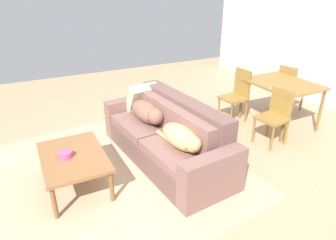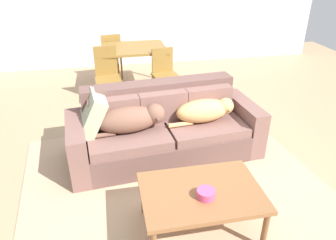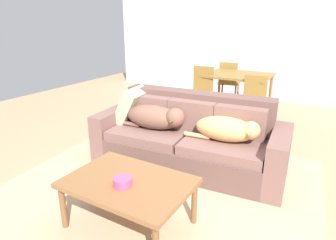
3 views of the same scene
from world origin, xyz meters
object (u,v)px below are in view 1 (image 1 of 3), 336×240
dining_chair_near_left (237,93)px  dining_chair_far_left (289,86)px  dog_on_left_cushion (148,112)px  dog_on_right_cushion (182,138)px  couch (168,137)px  dining_table (282,87)px  coffee_table (73,159)px  dining_chair_near_right (275,114)px  throw_pillow_by_left_arm (142,98)px  bowl_on_coffee_table (65,155)px

dining_chair_near_left → dining_chair_far_left: (0.10, 1.16, -0.00)m
dog_on_left_cushion → dog_on_right_cushion: 0.88m
couch → dining_table: bearing=88.0°
coffee_table → dining_table: dining_table is taller
couch → dog_on_right_cushion: bearing=-12.4°
couch → dining_chair_near_right: size_ratio=2.72×
dog_on_left_cushion → dining_chair_far_left: dining_chair_far_left is taller
dog_on_left_cushion → throw_pillow_by_left_arm: throw_pillow_by_left_arm is taller
dog_on_left_cushion → dining_chair_near_right: (0.70, 1.79, -0.11)m
dog_on_left_cushion → dining_chair_near_left: dining_chair_near_left is taller
bowl_on_coffee_table → dining_chair_far_left: (-0.61, 4.21, 0.02)m
couch → dog_on_left_cushion: bearing=-166.6°
couch → dining_chair_near_left: size_ratio=2.50×
dining_chair_near_right → dining_table: bearing=120.1°
couch → dining_chair_near_right: (0.31, 1.66, 0.14)m
dog_on_right_cushion → throw_pillow_by_left_arm: bearing=173.4°
bowl_on_coffee_table → dining_chair_near_right: size_ratio=0.18×
dog_on_right_cushion → coffee_table: bearing=-113.8°
coffee_table → dining_chair_near_right: (0.24, 2.95, 0.08)m
dog_on_right_cushion → dining_table: (-0.61, 2.27, 0.12)m
dining_chair_near_left → dog_on_right_cushion: bearing=-61.1°
dining_table → dog_on_right_cushion: bearing=-74.8°
dining_table → dining_chair_near_right: dining_chair_near_right is taller
dining_table → dining_chair_far_left: size_ratio=1.25×
couch → dining_chair_far_left: (-0.52, 2.84, 0.17)m
dining_chair_near_left → dog_on_left_cushion: bearing=-86.3°
bowl_on_coffee_table → dining_chair_near_right: bearing=85.7°
couch → bowl_on_coffee_table: 1.38m
couch → coffee_table: couch is taller
dining_chair_near_left → dining_chair_near_right: (0.93, -0.02, -0.03)m
bowl_on_coffee_table → dog_on_right_cushion: bearing=73.1°
dog_on_right_cushion → dining_chair_far_left: bearing=103.8°
dog_on_right_cushion → dining_chair_near_left: dining_chair_near_left is taller
dining_table → dining_chair_near_right: size_ratio=1.30×
dining_chair_far_left → dining_chair_near_left: bearing=76.6°
dog_on_left_cushion → dining_chair_near_left: bearing=92.0°
bowl_on_coffee_table → throw_pillow_by_left_arm: bearing=124.3°
couch → dog_on_right_cushion: (0.49, -0.06, 0.24)m
couch → throw_pillow_by_left_arm: size_ratio=5.10×
dog_on_right_cushion → throw_pillow_by_left_arm: throw_pillow_by_left_arm is taller
dining_chair_far_left → couch: bearing=91.9°
dog_on_right_cushion → coffee_table: (-0.41, -1.23, -0.18)m
coffee_table → dining_table: (-0.20, 3.50, 0.29)m
throw_pillow_by_left_arm → dog_on_right_cushion: bearing=-1.3°
dog_on_left_cushion → dog_on_right_cushion: dog_on_left_cushion is taller
dog_on_left_cushion → bowl_on_coffee_table: (0.48, -1.24, -0.11)m
couch → coffee_table: size_ratio=2.26×
dining_chair_far_left → dog_on_right_cushion: bearing=100.7°
bowl_on_coffee_table → dining_chair_far_left: dining_chair_far_left is taller
throw_pillow_by_left_arm → bowl_on_coffee_table: throw_pillow_by_left_arm is taller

